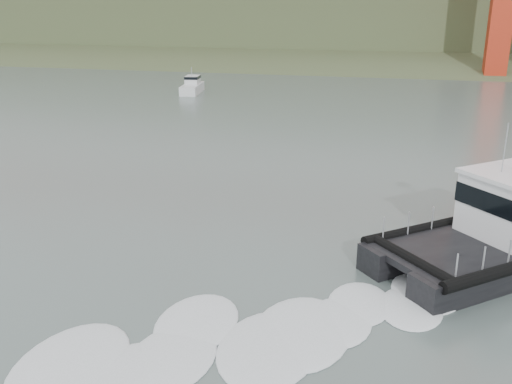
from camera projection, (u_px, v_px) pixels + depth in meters
ground at (215, 359)px, 17.80m from camera, size 400.00×400.00×0.00m
headlands at (383, 17)px, 130.95m from camera, size 500.00×105.36×27.12m
patrol_boat at (511, 227)px, 24.20m from camera, size 12.21×11.47×5.97m
motorboat at (192, 86)px, 69.05m from camera, size 2.75×6.01×3.19m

